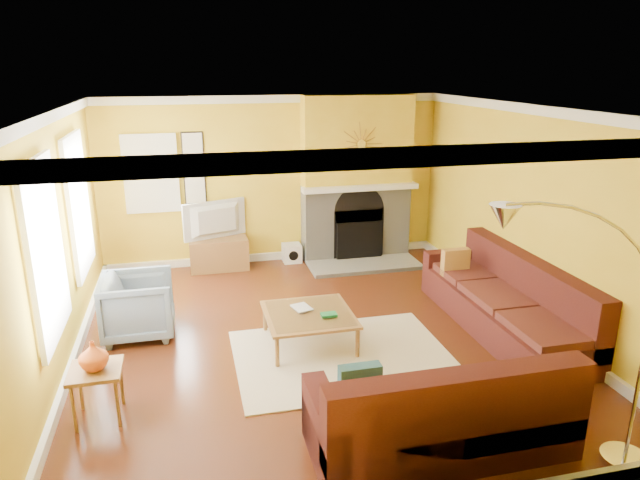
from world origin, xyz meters
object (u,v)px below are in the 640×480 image
object	(u,v)px
coffee_table	(309,328)
media_console	(219,254)
armchair	(138,306)
sectional_sofa	(429,322)
arc_lamp	(578,348)
side_table	(98,394)

from	to	relation	value
coffee_table	media_console	distance (m)	2.97
media_console	armchair	xyz separation A→B (m)	(-1.10, -2.13, 0.13)
sectional_sofa	coffee_table	xyz separation A→B (m)	(-1.21, 0.66, -0.25)
coffee_table	arc_lamp	size ratio (longest dim) A/B	0.44
sectional_sofa	arc_lamp	xyz separation A→B (m)	(0.26, -2.00, 0.68)
sectional_sofa	armchair	distance (m)	3.44
sectional_sofa	arc_lamp	size ratio (longest dim) A/B	1.68
arc_lamp	side_table	bearing A→B (deg)	155.49
side_table	coffee_table	bearing A→B (deg)	23.99
side_table	arc_lamp	world-z (taller)	arc_lamp
armchair	side_table	bearing A→B (deg)	171.12
sectional_sofa	media_console	distance (m)	4.07
coffee_table	sectional_sofa	bearing A→B (deg)	-28.55
sectional_sofa	side_table	xyz separation A→B (m)	(-3.42, -0.32, -0.19)
sectional_sofa	arc_lamp	world-z (taller)	arc_lamp
media_console	sectional_sofa	bearing A→B (deg)	-59.60
media_console	side_table	distance (m)	4.06
armchair	side_table	xyz separation A→B (m)	(-0.27, -1.70, -0.13)
side_table	arc_lamp	bearing A→B (deg)	-24.51
armchair	arc_lamp	xyz separation A→B (m)	(3.42, -3.38, 0.75)
coffee_table	arc_lamp	bearing A→B (deg)	-61.04
coffee_table	arc_lamp	world-z (taller)	arc_lamp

